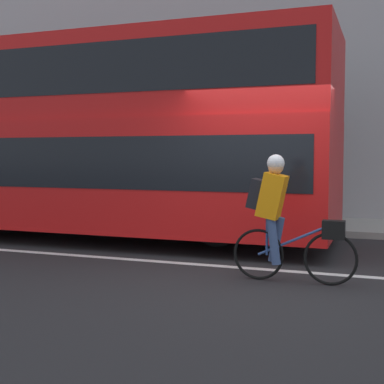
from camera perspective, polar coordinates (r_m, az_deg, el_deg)
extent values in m
plane|color=#232326|center=(7.11, 6.84, -8.66)|extent=(80.00, 80.00, 0.00)
cube|color=silver|center=(7.39, 7.37, -8.15)|extent=(50.00, 0.14, 0.01)
cube|color=gray|center=(11.60, 12.09, -3.47)|extent=(60.00, 2.24, 0.13)
cube|color=#9E9EA3|center=(13.18, 13.22, 18.43)|extent=(60.00, 0.30, 9.72)
cylinder|color=black|center=(9.14, 2.90, -2.93)|extent=(0.91, 0.30, 0.91)
cube|color=red|center=(10.45, -13.91, 1.96)|extent=(10.21, 2.54, 1.86)
cube|color=black|center=(10.45, -13.93, 3.19)|extent=(9.80, 2.56, 0.82)
cube|color=red|center=(10.53, -14.07, 10.91)|extent=(10.21, 2.44, 1.41)
cube|color=black|center=(10.54, -14.07, 11.29)|extent=(9.80, 2.46, 0.79)
torus|color=black|center=(6.60, 14.55, -6.93)|extent=(0.64, 0.04, 0.64)
torus|color=black|center=(6.73, 7.10, -6.61)|extent=(0.64, 0.04, 0.64)
cylinder|color=#2D4C8C|center=(6.62, 10.81, -5.05)|extent=(0.89, 0.03, 0.43)
cylinder|color=#2D4C8C|center=(6.67, 8.00, -4.69)|extent=(0.03, 0.03, 0.47)
cube|color=black|center=(6.54, 14.87, -3.92)|extent=(0.26, 0.16, 0.22)
cube|color=orange|center=(6.60, 8.55, -0.39)|extent=(0.37, 0.32, 0.58)
cube|color=black|center=(6.64, 6.86, -0.17)|extent=(0.21, 0.26, 0.38)
cylinder|color=#384C7A|center=(6.75, 8.99, -5.01)|extent=(0.21, 0.11, 0.57)
cylinder|color=#384C7A|center=(6.57, 8.69, -5.25)|extent=(0.19, 0.11, 0.57)
sphere|color=tan|center=(6.58, 8.93, 2.69)|extent=(0.19, 0.19, 0.19)
sphere|color=silver|center=(6.58, 8.93, 3.06)|extent=(0.21, 0.21, 0.21)
cylinder|color=#515156|center=(11.94, 1.50, -0.90)|extent=(0.48, 0.48, 0.81)
cylinder|color=#59595B|center=(11.67, 5.19, 3.85)|extent=(0.07, 0.07, 2.80)
cube|color=red|center=(11.68, 5.17, 9.60)|extent=(0.36, 0.02, 0.36)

